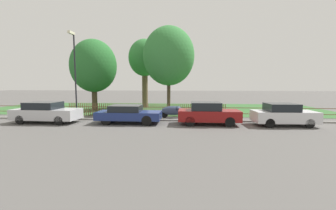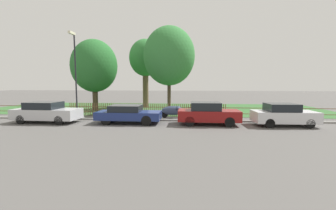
% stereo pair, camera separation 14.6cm
% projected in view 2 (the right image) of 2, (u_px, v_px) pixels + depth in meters
% --- Properties ---
extents(ground_plane, '(120.00, 120.00, 0.00)m').
position_uv_depth(ground_plane, '(140.00, 121.00, 16.43)').
color(ground_plane, '#565451').
extents(kerb_stone, '(35.11, 0.20, 0.12)m').
position_uv_depth(kerb_stone, '(140.00, 120.00, 16.53)').
color(kerb_stone, gray).
rests_on(kerb_stone, ground).
extents(grass_strip, '(35.11, 11.30, 0.01)m').
position_uv_depth(grass_strip, '(155.00, 108.00, 24.23)').
color(grass_strip, '#33602D').
rests_on(grass_strip, ground).
extents(park_fence, '(35.11, 0.05, 1.07)m').
position_uv_depth(park_fence, '(145.00, 110.00, 18.58)').
color(park_fence, brown).
rests_on(park_fence, ground).
extents(parked_car_silver_hatchback, '(4.51, 1.92, 1.45)m').
position_uv_depth(parked_car_silver_hatchback, '(46.00, 112.00, 15.67)').
color(parked_car_silver_hatchback, '#BCBCC1').
rests_on(parked_car_silver_hatchback, ground).
extents(parked_car_black_saloon, '(4.36, 1.76, 1.25)m').
position_uv_depth(parked_car_black_saloon, '(128.00, 114.00, 15.39)').
color(parked_car_black_saloon, navy).
rests_on(parked_car_black_saloon, ground).
extents(parked_car_navy_estate, '(4.03, 1.77, 1.50)m').
position_uv_depth(parked_car_navy_estate, '(208.00, 113.00, 14.89)').
color(parked_car_navy_estate, maroon).
rests_on(parked_car_navy_estate, ground).
extents(parked_car_red_compact, '(3.92, 1.86, 1.45)m').
position_uv_depth(parked_car_red_compact, '(284.00, 115.00, 14.44)').
color(parked_car_red_compact, silver).
rests_on(parked_car_red_compact, ground).
extents(covered_motorcycle, '(1.88, 0.77, 0.94)m').
position_uv_depth(covered_motorcycle, '(173.00, 111.00, 17.74)').
color(covered_motorcycle, black).
rests_on(covered_motorcycle, ground).
extents(tree_nearest_kerb, '(4.48, 4.48, 7.00)m').
position_uv_depth(tree_nearest_kerb, '(94.00, 66.00, 22.09)').
color(tree_nearest_kerb, '#473828').
rests_on(tree_nearest_kerb, ground).
extents(tree_behind_motorcycle, '(3.53, 3.53, 7.54)m').
position_uv_depth(tree_behind_motorcycle, '(145.00, 59.00, 24.71)').
color(tree_behind_motorcycle, brown).
rests_on(tree_behind_motorcycle, ground).
extents(tree_mid_park, '(4.77, 4.77, 7.99)m').
position_uv_depth(tree_mid_park, '(169.00, 56.00, 20.90)').
color(tree_mid_park, '#473828').
rests_on(tree_mid_park, ground).
extents(street_lamp, '(0.20, 0.79, 6.54)m').
position_uv_depth(street_lamp, '(75.00, 66.00, 17.14)').
color(street_lamp, black).
rests_on(street_lamp, ground).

